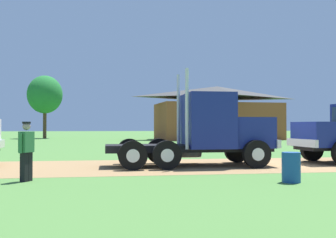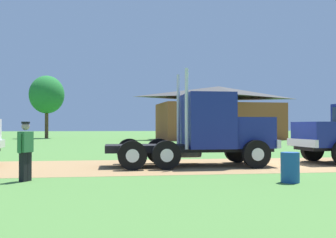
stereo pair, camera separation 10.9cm
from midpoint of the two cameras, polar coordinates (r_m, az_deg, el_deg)
ground_plane at (r=17.17m, az=15.66°, el=-6.36°), size 200.00×200.00×0.00m
dirt_track at (r=17.17m, az=15.66°, el=-6.34°), size 120.00×5.94×0.01m
truck_foreground_white at (r=16.05m, az=6.34°, el=-1.80°), size 6.74×2.75×3.80m
visitor_by_barrel at (r=12.21m, az=-19.74°, el=-4.10°), size 0.42×0.53×1.74m
steel_barrel at (r=11.84m, az=17.55°, el=-6.71°), size 0.53×0.53×0.86m
shed_building at (r=46.30m, az=7.44°, el=0.76°), size 14.89×8.67×6.22m
tree_mid at (r=52.45m, az=-17.12°, el=3.38°), size 4.39×4.39×7.99m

